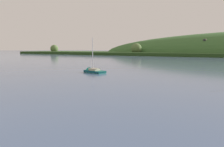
% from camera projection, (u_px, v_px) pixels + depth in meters
% --- Properties ---
extents(dockside_crane, '(9.02, 8.26, 16.22)m').
position_uv_depth(dockside_crane, '(206.00, 48.00, 191.45)').
color(dockside_crane, '#4C4C51').
rests_on(dockside_crane, ground).
extents(sailboat_midwater_white, '(8.62, 4.59, 11.83)m').
position_uv_depth(sailboat_midwater_white, '(92.00, 72.00, 61.99)').
color(sailboat_midwater_white, '#0F564C').
rests_on(sailboat_midwater_white, ground).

